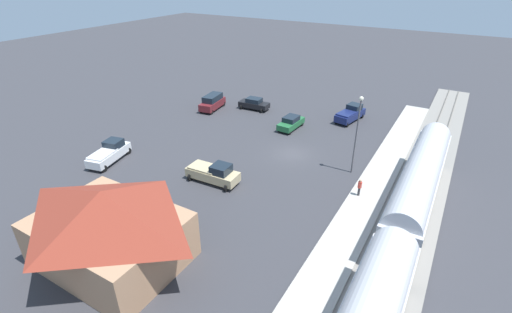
{
  "coord_description": "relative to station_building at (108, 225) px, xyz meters",
  "views": [
    {
      "loc": [
        -15.39,
        34.44,
        19.48
      ],
      "look_at": [
        2.28,
        4.27,
        1.0
      ],
      "focal_mm": 25.71,
      "sensor_mm": 36.0,
      "label": 1
    }
  ],
  "objects": [
    {
      "name": "station_building",
      "position": [
        0.0,
        0.0,
        0.0
      ],
      "size": [
        10.92,
        8.35,
        5.99
      ],
      "color": "tan",
      "rests_on": "ground"
    },
    {
      "name": "railway_track",
      "position": [
        -18.0,
        -22.0,
        -3.03
      ],
      "size": [
        4.8,
        70.0,
        0.3
      ],
      "color": "gray",
      "rests_on": "ground"
    },
    {
      "name": "light_pole_near_platform",
      "position": [
        -11.2,
        -21.38,
        2.06
      ],
      "size": [
        0.44,
        0.44,
        8.32
      ],
      "color": "#515156",
      "rests_on": "ground"
    },
    {
      "name": "platform",
      "position": [
        -14.0,
        -22.0,
        -2.97
      ],
      "size": [
        3.2,
        46.0,
        0.3
      ],
      "color": "#B7B2A8",
      "rests_on": "ground"
    },
    {
      "name": "sedan_black",
      "position": [
        7.22,
        -32.42,
        -2.24
      ],
      "size": [
        4.6,
        2.48,
        1.74
      ],
      "color": "black",
      "rests_on": "ground"
    },
    {
      "name": "pickup_navy",
      "position": [
        -6.62,
        -35.34,
        -2.1
      ],
      "size": [
        2.97,
        5.68,
        2.14
      ],
      "color": "navy",
      "rests_on": "ground"
    },
    {
      "name": "ground_plane",
      "position": [
        -4.0,
        -22.0,
        -3.12
      ],
      "size": [
        200.0,
        200.0,
        0.0
      ],
      "primitive_type": "plane",
      "color": "#38383D"
    },
    {
      "name": "pickup_white",
      "position": [
        12.64,
        -10.29,
        -2.1
      ],
      "size": [
        3.11,
        5.7,
        2.14
      ],
      "color": "white",
      "rests_on": "ground"
    },
    {
      "name": "pedestrian_on_platform",
      "position": [
        -13.21,
        -17.02,
        -1.84
      ],
      "size": [
        0.36,
        0.36,
        1.71
      ],
      "color": "#333338",
      "rests_on": "platform"
    },
    {
      "name": "sedan_green",
      "position": [
        -0.72,
        -28.56,
        -2.24
      ],
      "size": [
        2.08,
        4.59,
        1.74
      ],
      "color": "#236638",
      "rests_on": "ground"
    },
    {
      "name": "pickup_tan",
      "position": [
        0.13,
        -12.52,
        -2.1
      ],
      "size": [
        5.48,
        2.66,
        2.14
      ],
      "color": "#C6B284",
      "rests_on": "ground"
    },
    {
      "name": "suv_maroon",
      "position": [
        12.59,
        -29.26,
        -1.97
      ],
      "size": [
        2.57,
        5.11,
        2.22
      ],
      "color": "maroon",
      "rests_on": "ground"
    }
  ]
}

